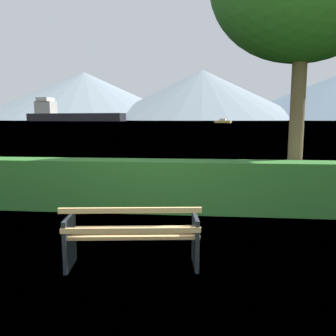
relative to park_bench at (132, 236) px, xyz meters
The scene contains 7 objects.
ground_plane 0.43m from the park_bench, 96.94° to the left, with size 1400.00×1400.00×0.00m, color #4C6B33.
water_surface 308.00m from the park_bench, 90.00° to the left, with size 620.00×620.00×0.00m, color #7A99A8.
park_bench is the anchor object (origin of this frame).
hedge_row 2.85m from the park_bench, 90.15° to the left, with size 8.48×0.66×1.07m, color #2D6B28.
cargo_ship_large 312.26m from the park_bench, 111.80° to the left, with size 92.77×33.07×20.65m.
sailboat_mid 164.49m from the park_bench, 86.28° to the left, with size 8.28×5.55×2.00m.
distant_hills 559.33m from the park_bench, 87.81° to the left, with size 773.79×377.81×77.09m.
Camera 1 is at (0.89, -4.29, 1.92)m, focal length 37.01 mm.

